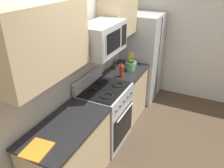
% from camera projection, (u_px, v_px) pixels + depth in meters
% --- Properties ---
extents(ground_plane, '(16.00, 16.00, 0.00)m').
position_uv_depth(ground_plane, '(142.00, 150.00, 3.48)').
color(ground_plane, '#473828').
extents(wall_back, '(8.00, 0.10, 2.60)m').
position_uv_depth(wall_back, '(81.00, 60.00, 3.28)').
color(wall_back, beige).
rests_on(wall_back, ground).
extents(counter_left, '(1.11, 0.61, 0.91)m').
position_uv_depth(counter_left, '(69.00, 156.00, 2.76)').
color(counter_left, tan).
rests_on(counter_left, ground).
extents(range_oven, '(0.76, 0.65, 1.09)m').
position_uv_depth(range_oven, '(105.00, 114.00, 3.51)').
color(range_oven, '#B2B5BA').
rests_on(range_oven, ground).
extents(counter_right, '(0.80, 0.61, 0.91)m').
position_uv_depth(counter_right, '(125.00, 93.00, 4.15)').
color(counter_right, tan).
rests_on(counter_right, ground).
extents(refrigerator, '(0.78, 0.72, 1.73)m').
position_uv_depth(refrigerator, '(142.00, 57.00, 4.61)').
color(refrigerator, '#B2B5BA').
rests_on(refrigerator, ground).
extents(wall_right, '(0.10, 8.00, 2.60)m').
position_uv_depth(wall_right, '(180.00, 34.00, 4.56)').
color(wall_right, beige).
rests_on(wall_right, ground).
extents(microwave, '(0.74, 0.44, 0.40)m').
position_uv_depth(microwave, '(102.00, 38.00, 2.97)').
color(microwave, '#B2B5BA').
extents(upper_cabinets_left, '(1.10, 0.34, 0.73)m').
position_uv_depth(upper_cabinets_left, '(43.00, 42.00, 2.18)').
color(upper_cabinets_left, tan).
extents(upper_cabinets_right, '(0.79, 0.34, 0.73)m').
position_uv_depth(upper_cabinets_right, '(118.00, 13.00, 3.58)').
color(upper_cabinets_right, tan).
extents(utensil_crock, '(0.16, 0.16, 0.32)m').
position_uv_depth(utensil_crock, '(130.00, 66.00, 3.89)').
color(utensil_crock, '#59AD66').
rests_on(utensil_crock, counter_right).
extents(cutting_board, '(0.30, 0.26, 0.02)m').
position_uv_depth(cutting_board, '(37.00, 150.00, 2.21)').
color(cutting_board, orange).
rests_on(cutting_board, counter_left).
extents(bottle_hot_sauce, '(0.06, 0.06, 0.25)m').
position_uv_depth(bottle_hot_sauce, '(122.00, 70.00, 3.64)').
color(bottle_hot_sauce, red).
rests_on(bottle_hot_sauce, counter_right).
extents(bottle_soy, '(0.06, 0.06, 0.18)m').
position_uv_depth(bottle_soy, '(114.00, 65.00, 3.93)').
color(bottle_soy, '#382314').
rests_on(bottle_soy, counter_right).
extents(prep_bowl, '(0.16, 0.16, 0.06)m').
position_uv_depth(prep_bowl, '(133.00, 63.00, 4.15)').
color(prep_bowl, white).
rests_on(prep_bowl, counter_right).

